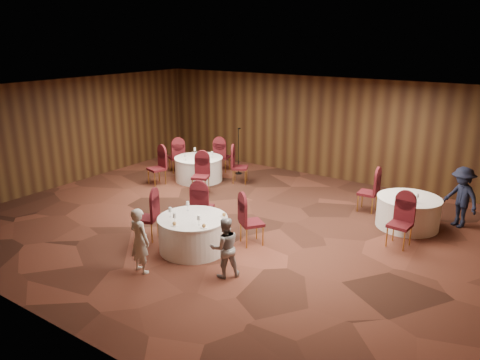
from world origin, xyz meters
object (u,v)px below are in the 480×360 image
Objects in this scene: woman_a at (140,241)px; man_c at (461,197)px; table_left at (199,169)px; table_right at (408,212)px; woman_b at (225,247)px; table_main at (193,233)px; mic_stand at (238,161)px.

man_c reaches higher than woman_a.
table_left is 1.02× the size of man_c.
man_c is at bearing 4.83° from table_left.
table_right is 1.29m from man_c.
table_right is at bearing -166.81° from woman_b.
woman_b reaches higher than table_main.
table_right is at bearing -0.75° from table_left.
woman_b is at bearing -57.44° from mic_stand.
table_right is 6.07m from mic_stand.
table_right is 4.95m from woman_b.
woman_b reaches higher than table_right.
woman_a is at bearing -94.24° from man_c.
woman_b is (4.35, -4.52, 0.22)m from table_left.
woman_a is 1.65m from woman_b.
mic_stand is (-2.48, 5.28, 0.07)m from table_main.
mic_stand is 6.99m from woman_a.
woman_a reaches higher than woman_b.
table_main is 0.97× the size of mic_stand.
table_right is 1.01× the size of man_c.
table_main is 5.05m from table_left.
mic_stand reaches higher than table_left.
mic_stand reaches higher than woman_b.
table_left is at bearing 127.94° from table_main.
table_right is (3.43, 3.90, -0.00)m from table_main.
woman_b is at bearing -87.99° from man_c.
table_main is at bearing -92.03° from woman_a.
man_c is (4.44, 4.62, 0.37)m from table_main.
mic_stand is 1.04× the size of man_c.
table_main is at bearing -52.06° from table_left.
woman_b is (1.24, -0.54, 0.22)m from table_main.
man_c reaches higher than table_main.
table_left is 1.45m from mic_stand.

